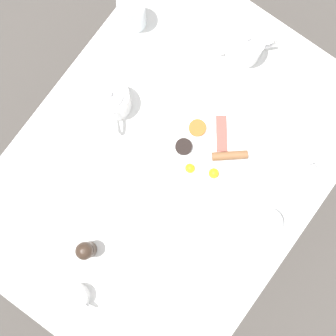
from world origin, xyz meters
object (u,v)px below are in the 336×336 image
teapot_far (112,100)px  creamer_jug (77,297)px  fork_by_plate (177,320)px  knife_by_plate (67,187)px  water_glass_short (262,223)px  breakfast_plate (206,152)px  teapot_near (245,46)px  salt_grinder (86,251)px  teacup_with_saucer_left (305,152)px  water_glass_tall (132,12)px

teapot_far → creamer_jug: (0.25, -0.50, -0.02)m
fork_by_plate → knife_by_plate: (-0.48, 0.11, 0.00)m
teapot_far → water_glass_short: (0.54, -0.04, 0.02)m
breakfast_plate → knife_by_plate: 0.42m
teapot_near → knife_by_plate: size_ratio=0.86×
fork_by_plate → water_glass_short: bearing=85.3°
salt_grinder → creamer_jug: bearing=-65.4°
teacup_with_saucer_left → water_glass_tall: (-0.64, 0.03, 0.04)m
water_glass_short → creamer_jug: bearing=-122.3°
fork_by_plate → knife_by_plate: size_ratio=1.07×
water_glass_tall → teacup_with_saucer_left: bearing=-3.1°
creamer_jug → knife_by_plate: size_ratio=0.52×
teacup_with_saucer_left → water_glass_short: (0.01, -0.25, 0.05)m
teapot_far → knife_by_plate: size_ratio=0.87×
teapot_near → knife_by_plate: (-0.18, -0.63, -0.05)m
teapot_near → water_glass_tall: bearing=-24.5°
water_glass_short → fork_by_plate: (-0.03, -0.35, -0.07)m
teapot_near → water_glass_short: water_glass_short is taller
breakfast_plate → teacup_with_saucer_left: 0.29m
teapot_far → knife_by_plate: (0.04, -0.28, -0.05)m
water_glass_short → breakfast_plate: bearing=161.3°
teapot_near → creamer_jug: bearing=48.4°
teapot_far → teacup_with_saucer_left: teapot_far is taller
teacup_with_saucer_left → water_glass_short: water_glass_short is taller
breakfast_plate → fork_by_plate: 0.48m
teapot_near → salt_grinder: 0.74m
teacup_with_saucer_left → salt_grinder: bearing=-120.0°
water_glass_short → knife_by_plate: (-0.51, -0.24, -0.07)m
creamer_jug → teacup_with_saucer_left: bearing=68.0°
breakfast_plate → water_glass_short: size_ratio=1.83×
water_glass_tall → creamer_jug: (0.36, -0.74, -0.03)m
teacup_with_saucer_left → salt_grinder: size_ratio=1.48×
teapot_near → water_glass_tall: teapot_near is taller
creamer_jug → knife_by_plate: creamer_jug is taller
teapot_near → knife_by_plate: bearing=30.2°
teacup_with_saucer_left → knife_by_plate: 0.70m
teapot_far → water_glass_tall: bearing=-19.3°
teapot_near → water_glass_short: bearing=85.6°
teapot_far → water_glass_short: size_ratio=1.04×
teapot_far → creamer_jug: 0.56m
teapot_near → fork_by_plate: bearing=67.8°
water_glass_tall → knife_by_plate: bearing=-74.6°
teapot_near → teapot_far: 0.42m
water_glass_short → salt_grinder: bearing=-135.3°
teapot_near → teacup_with_saucer_left: (0.32, -0.15, -0.03)m
teapot_far → fork_by_plate: bearing=-170.5°
creamer_jug → knife_by_plate: 0.31m
teapot_near → creamer_jug: (0.03, -0.86, -0.02)m
breakfast_plate → knife_by_plate: breakfast_plate is taller
water_glass_tall → salt_grinder: bearing=-64.1°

